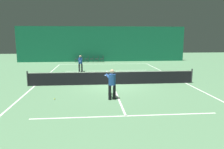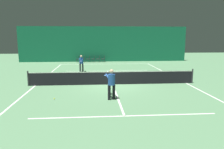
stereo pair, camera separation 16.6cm
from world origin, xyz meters
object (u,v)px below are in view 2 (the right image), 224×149
(tennis_net, at_px, (113,78))
(courtside_chair_2, at_px, (89,59))
(courtside_chair_4, at_px, (99,58))
(courtside_chair_5, at_px, (104,58))
(courtside_chair_1, at_px, (84,59))
(player_far, at_px, (81,62))
(courtside_chair_3, at_px, (94,58))
(player_near, at_px, (111,82))
(tennis_ball, at_px, (54,99))
(courtside_chair_0, at_px, (79,59))

(tennis_net, xyz_separation_m, courtside_chair_2, (-2.10, 14.27, -0.03))
(courtside_chair_4, relative_size, courtside_chair_5, 1.00)
(courtside_chair_1, distance_m, courtside_chair_2, 0.68)
(player_far, distance_m, courtside_chair_2, 8.24)
(courtside_chair_1, distance_m, courtside_chair_3, 1.35)
(tennis_net, xyz_separation_m, courtside_chair_1, (-2.78, 14.27, -0.03))
(courtside_chair_3, xyz_separation_m, courtside_chair_5, (1.35, 0.00, 0.00))
(player_near, xyz_separation_m, player_far, (-2.21, 9.85, -0.03))
(courtside_chair_2, distance_m, tennis_ball, 17.84)
(tennis_net, height_order, courtside_chair_0, tennis_net)
(player_near, xyz_separation_m, courtside_chair_5, (0.31, 18.06, -0.50))
(player_far, distance_m, courtside_chair_1, 8.22)
(player_far, bearing_deg, tennis_net, 22.92)
(courtside_chair_1, bearing_deg, player_near, 7.57)
(player_far, relative_size, tennis_ball, 24.69)
(courtside_chair_1, bearing_deg, courtside_chair_5, 90.00)
(player_near, height_order, courtside_chair_4, player_near)
(player_near, relative_size, tennis_ball, 25.58)
(tennis_net, distance_m, courtside_chair_0, 14.68)
(player_far, relative_size, courtside_chair_1, 1.94)
(courtside_chair_0, xyz_separation_m, tennis_ball, (-0.08, -17.78, -0.45))
(courtside_chair_0, relative_size, courtside_chair_1, 1.00)
(player_near, height_order, courtside_chair_1, player_near)
(courtside_chair_4, xyz_separation_m, courtside_chair_5, (0.68, 0.00, 0.00))
(tennis_net, height_order, courtside_chair_3, tennis_net)
(courtside_chair_5, bearing_deg, courtside_chair_4, -90.00)
(courtside_chair_4, bearing_deg, tennis_net, 3.01)
(player_far, distance_m, courtside_chair_5, 8.60)
(courtside_chair_1, bearing_deg, tennis_ball, -2.43)
(courtside_chair_5, bearing_deg, tennis_net, 0.29)
(courtside_chair_3, height_order, tennis_ball, courtside_chair_3)
(courtside_chair_0, bearing_deg, courtside_chair_5, 90.00)
(player_far, bearing_deg, courtside_chair_0, -174.25)
(courtside_chair_5, bearing_deg, tennis_ball, -11.02)
(courtside_chair_1, distance_m, courtside_chair_4, 2.03)
(player_near, bearing_deg, courtside_chair_5, -13.03)
(courtside_chair_2, bearing_deg, courtside_chair_1, -90.00)
(courtside_chair_1, xyz_separation_m, courtside_chair_5, (2.71, 0.00, 0.00))
(courtside_chair_2, xyz_separation_m, courtside_chair_5, (2.03, 0.00, 0.00))
(player_near, height_order, player_far, player_near)
(courtside_chair_0, bearing_deg, tennis_ball, -0.25)
(courtside_chair_3, height_order, courtside_chair_5, same)
(player_near, distance_m, tennis_ball, 3.31)
(courtside_chair_2, distance_m, courtside_chair_3, 0.68)
(player_near, xyz_separation_m, courtside_chair_0, (-3.08, 18.06, -0.50))
(courtside_chair_0, bearing_deg, courtside_chair_1, 90.00)
(courtside_chair_1, relative_size, courtside_chair_5, 1.00)
(tennis_net, relative_size, courtside_chair_5, 14.29)
(player_near, relative_size, courtside_chair_2, 2.01)
(tennis_net, distance_m, courtside_chair_3, 14.34)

